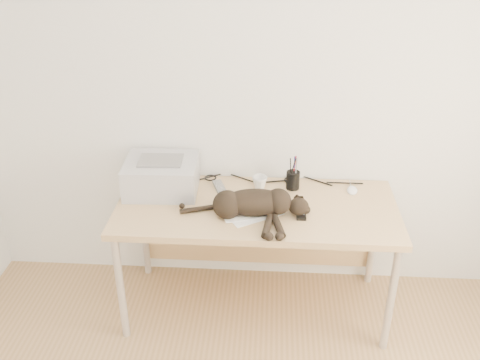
# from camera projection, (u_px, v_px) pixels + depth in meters

# --- Properties ---
(wall_back) EXTENTS (3.50, 0.00, 3.50)m
(wall_back) POSITION_uv_depth(u_px,v_px,m) (260.00, 91.00, 3.09)
(wall_back) COLOR white
(wall_back) RESTS_ON floor
(desk) EXTENTS (1.60, 0.70, 0.74)m
(desk) POSITION_uv_depth(u_px,v_px,m) (257.00, 217.00, 3.18)
(desk) COLOR tan
(desk) RESTS_ON floor
(printer) EXTENTS (0.43, 0.37, 0.20)m
(printer) POSITION_uv_depth(u_px,v_px,m) (162.00, 175.00, 3.16)
(printer) COLOR #AAAAAF
(printer) RESTS_ON desk
(papers) EXTENTS (0.39, 0.34, 0.01)m
(papers) POSITION_uv_depth(u_px,v_px,m) (250.00, 211.00, 2.98)
(papers) COLOR white
(papers) RESTS_ON desk
(cat) EXTENTS (0.72, 0.33, 0.16)m
(cat) POSITION_uv_depth(u_px,v_px,m) (251.00, 204.00, 2.91)
(cat) COLOR black
(cat) RESTS_ON desk
(mug) EXTENTS (0.12, 0.12, 0.08)m
(mug) POSITION_uv_depth(u_px,v_px,m) (260.00, 183.00, 3.19)
(mug) COLOR white
(mug) RESTS_ON desk
(pen_cup) EXTENTS (0.08, 0.08, 0.21)m
(pen_cup) POSITION_uv_depth(u_px,v_px,m) (293.00, 180.00, 3.19)
(pen_cup) COLOR black
(pen_cup) RESTS_ON desk
(remote_grey) EXTENTS (0.11, 0.20, 0.02)m
(remote_grey) POSITION_uv_depth(u_px,v_px,m) (220.00, 189.00, 3.19)
(remote_grey) COLOR slate
(remote_grey) RESTS_ON desk
(remote_black) EXTENTS (0.06, 0.19, 0.02)m
(remote_black) POSITION_uv_depth(u_px,v_px,m) (300.00, 210.00, 2.97)
(remote_black) COLOR black
(remote_black) RESTS_ON desk
(mouse) EXTENTS (0.07, 0.11, 0.03)m
(mouse) POSITION_uv_depth(u_px,v_px,m) (352.00, 189.00, 3.18)
(mouse) COLOR white
(mouse) RESTS_ON desk
(cable_tangle) EXTENTS (1.36, 0.09, 0.01)m
(cable_tangle) POSITION_uv_depth(u_px,v_px,m) (259.00, 179.00, 3.31)
(cable_tangle) COLOR black
(cable_tangle) RESTS_ON desk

